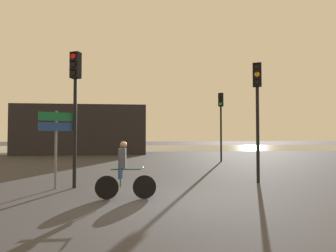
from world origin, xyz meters
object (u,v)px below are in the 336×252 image
object	(u,v)px
traffic_light_near_left	(75,94)
direction_sign_post	(56,135)
traffic_light_far_right	(221,114)
distant_building	(84,130)
traffic_light_near_right	(257,99)
cyclist	(124,170)

from	to	relation	value
traffic_light_near_left	direction_sign_post	world-z (taller)	traffic_light_near_left
traffic_light_far_right	traffic_light_near_left	distance (m)	10.91
distant_building	direction_sign_post	xyz separation A→B (m)	(2.56, -16.14, -0.43)
distant_building	direction_sign_post	size ratio (longest dim) A/B	4.45
traffic_light_near_right	direction_sign_post	bearing A→B (deg)	28.57
traffic_light_far_right	cyclist	xyz separation A→B (m)	(-5.80, -9.58, -2.36)
distant_building	traffic_light_far_right	size ratio (longest dim) A/B	2.52
direction_sign_post	traffic_light_far_right	bearing A→B (deg)	-163.55
traffic_light_near_left	cyclist	size ratio (longest dim) A/B	2.71
distant_building	cyclist	world-z (taller)	distant_building
traffic_light_near_left	traffic_light_far_right	bearing A→B (deg)	-110.75
traffic_light_far_right	cyclist	bearing A→B (deg)	85.46
distant_building	direction_sign_post	world-z (taller)	distant_building
traffic_light_near_right	cyclist	size ratio (longest dim) A/B	2.64
cyclist	traffic_light_near_right	bearing A→B (deg)	113.85
distant_building	traffic_light_far_right	xyz separation A→B (m)	(10.70, -8.14, 0.96)
traffic_light_near_right	traffic_light_far_right	bearing A→B (deg)	-71.81
distant_building	traffic_light_near_right	world-z (taller)	traffic_light_near_right
distant_building	traffic_light_near_right	size ratio (longest dim) A/B	2.56
distant_building	traffic_light_near_left	bearing A→B (deg)	-78.93
direction_sign_post	traffic_light_near_right	bearing A→B (deg)	155.27
traffic_light_far_right	traffic_light_near_left	world-z (taller)	traffic_light_near_left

